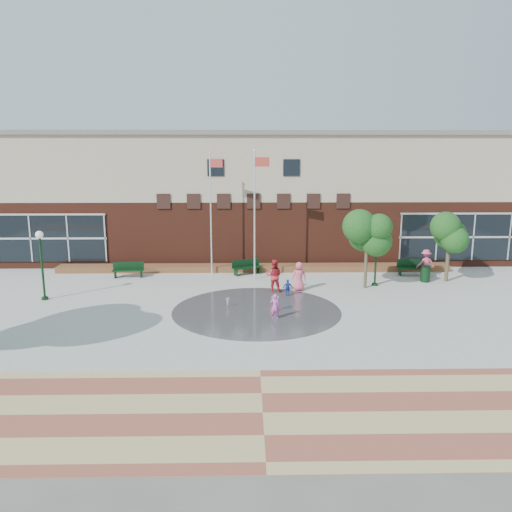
{
  "coord_description": "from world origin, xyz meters",
  "views": [
    {
      "loc": [
        -0.46,
        -20.84,
        7.74
      ],
      "look_at": [
        0.0,
        4.0,
        2.6
      ],
      "focal_mm": 35.0,
      "sensor_mm": 36.0,
      "label": 1
    }
  ],
  "objects_px": {
    "bench_left": "(128,273)",
    "child_splash": "(275,307)",
    "flagpole_left": "(211,208)",
    "trash_can": "(425,274)",
    "flagpole_right": "(255,208)"
  },
  "relations": [
    {
      "from": "trash_can",
      "to": "child_splash",
      "type": "xyz_separation_m",
      "value": [
        -9.57,
        -6.77,
        0.11
      ]
    },
    {
      "from": "flagpole_left",
      "to": "bench_left",
      "type": "bearing_deg",
      "value": -153.8
    },
    {
      "from": "trash_can",
      "to": "flagpole_right",
      "type": "bearing_deg",
      "value": 175.23
    },
    {
      "from": "bench_left",
      "to": "child_splash",
      "type": "distance_m",
      "value": 12.08
    },
    {
      "from": "flagpole_left",
      "to": "flagpole_right",
      "type": "xyz_separation_m",
      "value": [
        2.76,
        -1.33,
        0.1
      ]
    },
    {
      "from": "bench_left",
      "to": "trash_can",
      "type": "bearing_deg",
      "value": -8.91
    },
    {
      "from": "flagpole_left",
      "to": "child_splash",
      "type": "relative_size",
      "value": 6.33
    },
    {
      "from": "flagpole_left",
      "to": "trash_can",
      "type": "height_order",
      "value": "flagpole_left"
    },
    {
      "from": "child_splash",
      "to": "flagpole_right",
      "type": "bearing_deg",
      "value": -81.05
    },
    {
      "from": "bench_left",
      "to": "trash_can",
      "type": "relative_size",
      "value": 1.95
    },
    {
      "from": "flagpole_left",
      "to": "child_splash",
      "type": "bearing_deg",
      "value": -50.14
    },
    {
      "from": "flagpole_right",
      "to": "child_splash",
      "type": "xyz_separation_m",
      "value": [
        0.8,
        -7.64,
        -3.83
      ]
    },
    {
      "from": "bench_left",
      "to": "child_splash",
      "type": "relative_size",
      "value": 1.59
    },
    {
      "from": "flagpole_right",
      "to": "bench_left",
      "type": "height_order",
      "value": "flagpole_right"
    },
    {
      "from": "flagpole_left",
      "to": "bench_left",
      "type": "height_order",
      "value": "flagpole_left"
    }
  ]
}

